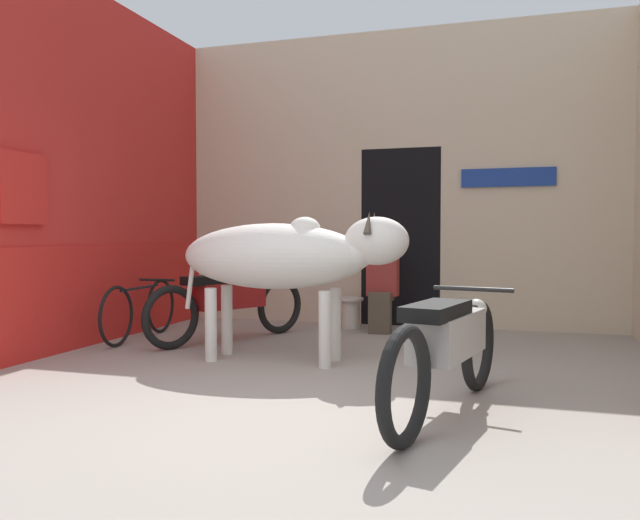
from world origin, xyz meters
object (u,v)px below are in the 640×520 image
at_px(bicycle, 140,310).
at_px(plastic_stool, 351,312).
at_px(cow, 286,257).
at_px(shopkeeper_seated, 382,281).
at_px(motorcycle_near, 447,345).
at_px(motorcycle_far, 229,301).

xyz_separation_m(bicycle, plastic_stool, (2.03, 1.48, -0.12)).
distance_m(cow, plastic_stool, 2.27).
height_order(cow, shopkeeper_seated, cow).
xyz_separation_m(motorcycle_near, shopkeeper_seated, (-1.07, 3.24, 0.16)).
distance_m(cow, shopkeeper_seated, 2.03).
relative_size(cow, motorcycle_far, 1.12).
height_order(cow, bicycle, cow).
relative_size(cow, plastic_stool, 5.62).
relative_size(motorcycle_far, bicycle, 1.20).
height_order(bicycle, shopkeeper_seated, shopkeeper_seated).
xyz_separation_m(cow, plastic_stool, (0.07, 2.14, -0.75)).
bearing_deg(motorcycle_far, motorcycle_near, -40.06).
distance_m(motorcycle_far, shopkeeper_seated, 1.85).
bearing_deg(bicycle, cow, -18.51).
relative_size(bicycle, shopkeeper_seated, 1.38).
relative_size(motorcycle_near, bicycle, 1.31).
height_order(motorcycle_near, shopkeeper_seated, shopkeeper_seated).
xyz_separation_m(bicycle, shopkeeper_seated, (2.47, 1.28, 0.28)).
bearing_deg(motorcycle_near, motorcycle_far, 139.94).
xyz_separation_m(motorcycle_far, shopkeeper_seated, (1.48, 1.09, 0.17)).
xyz_separation_m(shopkeeper_seated, plastic_stool, (-0.43, 0.19, -0.41)).
distance_m(motorcycle_near, plastic_stool, 3.76).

